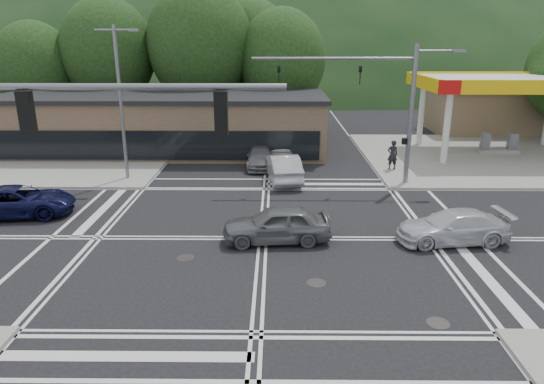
{
  "coord_description": "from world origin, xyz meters",
  "views": [
    {
      "loc": [
        0.58,
        -19.34,
        8.25
      ],
      "look_at": [
        0.37,
        2.21,
        1.4
      ],
      "focal_mm": 32.0,
      "sensor_mm": 36.0,
      "label": 1
    }
  ],
  "objects_px": {
    "car_silver_east": "(452,227)",
    "car_northbound": "(260,157)",
    "car_blue_west": "(17,201)",
    "car_grey_center": "(277,224)",
    "pedestrian": "(392,155)",
    "car_queue_b": "(282,149)",
    "car_queue_a": "(283,167)"
  },
  "relations": [
    {
      "from": "car_grey_center",
      "to": "car_queue_a",
      "type": "height_order",
      "value": "car_queue_a"
    },
    {
      "from": "car_queue_b",
      "to": "car_queue_a",
      "type": "bearing_deg",
      "value": 95.64
    },
    {
      "from": "car_blue_west",
      "to": "car_queue_b",
      "type": "bearing_deg",
      "value": -57.05
    },
    {
      "from": "car_queue_a",
      "to": "car_northbound",
      "type": "bearing_deg",
      "value": -72.67
    },
    {
      "from": "car_silver_east",
      "to": "car_northbound",
      "type": "xyz_separation_m",
      "value": [
        -8.5,
        12.57,
        -0.02
      ]
    },
    {
      "from": "car_northbound",
      "to": "pedestrian",
      "type": "distance_m",
      "value": 8.64
    },
    {
      "from": "car_grey_center",
      "to": "pedestrian",
      "type": "distance_m",
      "value": 13.67
    },
    {
      "from": "car_silver_east",
      "to": "car_queue_a",
      "type": "xyz_separation_m",
      "value": [
        -7.0,
        9.3,
        0.13
      ]
    },
    {
      "from": "car_blue_west",
      "to": "car_northbound",
      "type": "height_order",
      "value": "car_blue_west"
    },
    {
      "from": "car_blue_west",
      "to": "car_silver_east",
      "type": "xyz_separation_m",
      "value": [
        19.96,
        -3.03,
        -0.05
      ]
    },
    {
      "from": "car_northbound",
      "to": "car_queue_b",
      "type": "bearing_deg",
      "value": 52.1
    },
    {
      "from": "car_blue_west",
      "to": "car_northbound",
      "type": "relative_size",
      "value": 1.16
    },
    {
      "from": "car_queue_b",
      "to": "car_grey_center",
      "type": "bearing_deg",
      "value": 94.05
    },
    {
      "from": "car_queue_a",
      "to": "pedestrian",
      "type": "bearing_deg",
      "value": -170.35
    },
    {
      "from": "car_grey_center",
      "to": "car_northbound",
      "type": "xyz_separation_m",
      "value": [
        -1.09,
        12.57,
        -0.11
      ]
    },
    {
      "from": "car_grey_center",
      "to": "car_queue_b",
      "type": "bearing_deg",
      "value": 173.76
    },
    {
      "from": "car_queue_b",
      "to": "car_northbound",
      "type": "bearing_deg",
      "value": 60.55
    },
    {
      "from": "car_queue_a",
      "to": "car_queue_b",
      "type": "xyz_separation_m",
      "value": [
        0.0,
        5.41,
        -0.06
      ]
    },
    {
      "from": "car_grey_center",
      "to": "pedestrian",
      "type": "relative_size",
      "value": 2.39
    },
    {
      "from": "car_grey_center",
      "to": "pedestrian",
      "type": "height_order",
      "value": "pedestrian"
    },
    {
      "from": "car_blue_west",
      "to": "car_grey_center",
      "type": "distance_m",
      "value": 12.91
    },
    {
      "from": "car_queue_b",
      "to": "car_northbound",
      "type": "xyz_separation_m",
      "value": [
        -1.5,
        -2.14,
        -0.1
      ]
    },
    {
      "from": "car_blue_west",
      "to": "car_northbound",
      "type": "bearing_deg",
      "value": -59.28
    },
    {
      "from": "car_grey_center",
      "to": "car_queue_b",
      "type": "relative_size",
      "value": 1.03
    },
    {
      "from": "pedestrian",
      "to": "car_queue_b",
      "type": "bearing_deg",
      "value": -33.88
    },
    {
      "from": "car_queue_b",
      "to": "car_blue_west",
      "type": "bearing_deg",
      "value": 47.66
    },
    {
      "from": "car_grey_center",
      "to": "car_queue_a",
      "type": "distance_m",
      "value": 9.31
    },
    {
      "from": "car_blue_west",
      "to": "car_queue_a",
      "type": "height_order",
      "value": "car_queue_a"
    },
    {
      "from": "car_northbound",
      "to": "car_silver_east",
      "type": "bearing_deg",
      "value": -58.75
    },
    {
      "from": "car_blue_west",
      "to": "car_silver_east",
      "type": "height_order",
      "value": "car_blue_west"
    },
    {
      "from": "car_northbound",
      "to": "car_blue_west",
      "type": "bearing_deg",
      "value": -143.02
    },
    {
      "from": "car_grey_center",
      "to": "car_northbound",
      "type": "distance_m",
      "value": 12.62
    }
  ]
}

